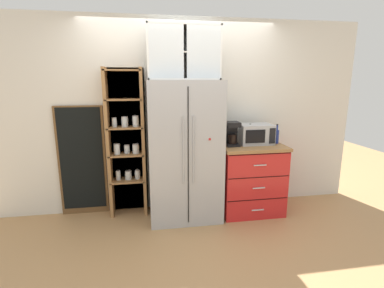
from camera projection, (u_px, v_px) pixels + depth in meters
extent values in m
plane|color=tan|center=(185.00, 216.00, 3.80)|extent=(10.71, 10.71, 0.00)
cube|color=silver|center=(180.00, 116.00, 3.91)|extent=(5.01, 0.10, 2.55)
cube|color=#ADAFB5|center=(184.00, 151.00, 3.63)|extent=(0.90, 0.66, 1.76)
cube|color=black|center=(188.00, 158.00, 3.31)|extent=(0.01, 0.01, 1.62)
cylinder|color=#ADAFB5|center=(183.00, 151.00, 3.27)|extent=(0.02, 0.02, 0.79)
cylinder|color=#ADAFB5|center=(194.00, 151.00, 3.29)|extent=(0.02, 0.02, 0.79)
cube|color=red|center=(210.00, 139.00, 3.31)|extent=(0.02, 0.01, 0.02)
cube|color=brown|center=(127.00, 141.00, 3.83)|extent=(0.52, 0.04, 1.91)
cube|color=#9E7042|center=(109.00, 144.00, 3.66)|extent=(0.04, 0.25, 1.91)
cube|color=#9E7042|center=(143.00, 143.00, 3.73)|extent=(0.04, 0.25, 1.91)
cube|color=#9E7042|center=(128.00, 180.00, 3.80)|extent=(0.46, 0.25, 0.02)
cylinder|color=silver|center=(118.00, 176.00, 3.77)|extent=(0.06, 0.06, 0.12)
cylinder|color=#CCB78C|center=(118.00, 177.00, 3.78)|extent=(0.05, 0.05, 0.08)
cylinder|color=#B2B2B7|center=(118.00, 171.00, 3.76)|extent=(0.06, 0.06, 0.01)
cylinder|color=silver|center=(128.00, 176.00, 3.79)|extent=(0.08, 0.08, 0.11)
cylinder|color=#382316|center=(128.00, 177.00, 3.79)|extent=(0.07, 0.07, 0.07)
cylinder|color=#B2B2B7|center=(128.00, 171.00, 3.78)|extent=(0.08, 0.08, 0.01)
cylinder|color=silver|center=(138.00, 175.00, 3.82)|extent=(0.07, 0.07, 0.11)
cylinder|color=brown|center=(138.00, 176.00, 3.82)|extent=(0.06, 0.06, 0.07)
cylinder|color=#B2B2B7|center=(137.00, 170.00, 3.81)|extent=(0.07, 0.07, 0.01)
cube|color=#9E7042|center=(127.00, 154.00, 3.72)|extent=(0.46, 0.25, 0.02)
cylinder|color=silver|center=(117.00, 149.00, 3.67)|extent=(0.08, 0.08, 0.13)
cylinder|color=white|center=(117.00, 151.00, 3.68)|extent=(0.07, 0.07, 0.09)
cylinder|color=#B2B2B7|center=(117.00, 144.00, 3.66)|extent=(0.07, 0.07, 0.01)
cylinder|color=silver|center=(127.00, 150.00, 3.72)|extent=(0.07, 0.07, 0.10)
cylinder|color=#B77A38|center=(127.00, 151.00, 3.73)|extent=(0.06, 0.06, 0.07)
cylinder|color=#B2B2B7|center=(127.00, 145.00, 3.71)|extent=(0.07, 0.07, 0.01)
cylinder|color=silver|center=(136.00, 149.00, 3.72)|extent=(0.08, 0.08, 0.11)
cylinder|color=white|center=(136.00, 151.00, 3.72)|extent=(0.07, 0.07, 0.08)
cylinder|color=#B2B2B7|center=(136.00, 144.00, 3.70)|extent=(0.08, 0.08, 0.01)
cube|color=#9E7042|center=(125.00, 127.00, 3.65)|extent=(0.46, 0.25, 0.02)
cylinder|color=silver|center=(114.00, 123.00, 3.61)|extent=(0.06, 0.06, 0.11)
cylinder|color=#2D2D2D|center=(115.00, 124.00, 3.61)|extent=(0.05, 0.05, 0.07)
cylinder|color=#B2B2B7|center=(114.00, 118.00, 3.60)|extent=(0.06, 0.06, 0.01)
cylinder|color=silver|center=(125.00, 122.00, 3.62)|extent=(0.08, 0.08, 0.12)
cylinder|color=beige|center=(125.00, 124.00, 3.62)|extent=(0.07, 0.07, 0.08)
cylinder|color=#B2B2B7|center=(124.00, 117.00, 3.60)|extent=(0.08, 0.08, 0.01)
cylinder|color=silver|center=(136.00, 122.00, 3.64)|extent=(0.08, 0.08, 0.13)
cylinder|color=#E0C67F|center=(136.00, 123.00, 3.64)|extent=(0.07, 0.07, 0.09)
cylinder|color=#B2B2B7|center=(135.00, 116.00, 3.62)|extent=(0.07, 0.07, 0.01)
cube|color=#9E7042|center=(124.00, 99.00, 3.57)|extent=(0.46, 0.25, 0.02)
cube|color=#9E7042|center=(122.00, 70.00, 3.49)|extent=(0.46, 0.25, 0.02)
cube|color=red|center=(250.00, 179.00, 3.89)|extent=(0.81, 0.63, 0.89)
cube|color=#9E7042|center=(251.00, 146.00, 3.79)|extent=(0.84, 0.66, 0.04)
cube|color=black|center=(258.00, 200.00, 3.62)|extent=(0.79, 0.00, 0.01)
cube|color=silver|center=(258.00, 210.00, 3.64)|extent=(0.16, 0.01, 0.01)
cube|color=black|center=(259.00, 177.00, 3.55)|extent=(0.79, 0.00, 0.01)
cube|color=silver|center=(259.00, 188.00, 3.58)|extent=(0.16, 0.01, 0.01)
cube|color=black|center=(260.00, 154.00, 3.49)|extent=(0.79, 0.00, 0.01)
cube|color=silver|center=(260.00, 165.00, 3.51)|extent=(0.16, 0.01, 0.01)
cube|color=#ADAFB5|center=(255.00, 134.00, 3.81)|extent=(0.44, 0.32, 0.26)
cube|color=black|center=(255.00, 136.00, 3.65)|extent=(0.26, 0.01, 0.17)
cube|color=black|center=(272.00, 136.00, 3.68)|extent=(0.08, 0.01, 0.20)
cube|color=black|center=(232.00, 144.00, 3.72)|extent=(0.17, 0.20, 0.03)
cube|color=black|center=(231.00, 133.00, 3.75)|extent=(0.17, 0.06, 0.30)
cube|color=black|center=(233.00, 124.00, 3.66)|extent=(0.17, 0.20, 0.06)
cylinder|color=black|center=(232.00, 139.00, 3.69)|extent=(0.11, 0.11, 0.12)
cylinder|color=navy|center=(251.00, 141.00, 3.79)|extent=(0.08, 0.08, 0.10)
torus|color=navy|center=(255.00, 140.00, 3.79)|extent=(0.05, 0.01, 0.05)
cylinder|color=silver|center=(251.00, 141.00, 3.79)|extent=(0.07, 0.07, 0.10)
torus|color=silver|center=(254.00, 140.00, 3.79)|extent=(0.05, 0.01, 0.05)
cylinder|color=navy|center=(277.00, 137.00, 3.83)|extent=(0.06, 0.06, 0.18)
cone|color=navy|center=(277.00, 130.00, 3.81)|extent=(0.06, 0.06, 0.04)
cylinder|color=navy|center=(277.00, 128.00, 3.80)|extent=(0.02, 0.02, 0.07)
cylinder|color=black|center=(277.00, 125.00, 3.80)|extent=(0.02, 0.02, 0.01)
cylinder|color=brown|center=(250.00, 137.00, 3.82)|extent=(0.06, 0.06, 0.19)
cone|color=brown|center=(250.00, 129.00, 3.80)|extent=(0.06, 0.06, 0.04)
cylinder|color=brown|center=(250.00, 127.00, 3.80)|extent=(0.02, 0.02, 0.07)
cylinder|color=black|center=(250.00, 124.00, 3.79)|extent=(0.02, 0.02, 0.01)
cube|color=silver|center=(182.00, 54.00, 3.54)|extent=(0.86, 0.02, 0.62)
cube|color=silver|center=(183.00, 26.00, 3.33)|extent=(0.86, 0.32, 0.02)
cube|color=silver|center=(184.00, 79.00, 3.46)|extent=(0.86, 0.32, 0.02)
cube|color=silver|center=(147.00, 52.00, 3.32)|extent=(0.02, 0.32, 0.62)
cube|color=silver|center=(218.00, 53.00, 3.46)|extent=(0.02, 0.32, 0.62)
cube|color=silver|center=(183.00, 53.00, 3.39)|extent=(0.83, 0.30, 0.02)
cube|color=silver|center=(166.00, 51.00, 3.21)|extent=(0.40, 0.01, 0.58)
cube|color=silver|center=(204.00, 52.00, 3.28)|extent=(0.40, 0.01, 0.58)
cylinder|color=silver|center=(158.00, 78.00, 3.41)|extent=(0.05, 0.05, 0.00)
cylinder|color=silver|center=(158.00, 75.00, 3.40)|extent=(0.01, 0.01, 0.07)
cone|color=silver|center=(158.00, 70.00, 3.39)|extent=(0.06, 0.06, 0.05)
cylinder|color=silver|center=(184.00, 78.00, 3.46)|extent=(0.05, 0.05, 0.00)
cylinder|color=silver|center=(184.00, 75.00, 3.45)|extent=(0.01, 0.01, 0.07)
cone|color=silver|center=(183.00, 70.00, 3.44)|extent=(0.06, 0.06, 0.05)
cylinder|color=silver|center=(208.00, 78.00, 3.50)|extent=(0.05, 0.05, 0.00)
cylinder|color=silver|center=(208.00, 75.00, 3.50)|extent=(0.01, 0.01, 0.07)
cone|color=silver|center=(208.00, 70.00, 3.48)|extent=(0.06, 0.06, 0.05)
cylinder|color=white|center=(161.00, 49.00, 3.34)|extent=(0.06, 0.06, 0.07)
cylinder|color=white|center=(205.00, 50.00, 3.43)|extent=(0.06, 0.06, 0.07)
cube|color=brown|center=(82.00, 161.00, 3.75)|extent=(0.60, 0.04, 1.45)
cube|color=black|center=(82.00, 159.00, 3.72)|extent=(0.54, 0.01, 1.35)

